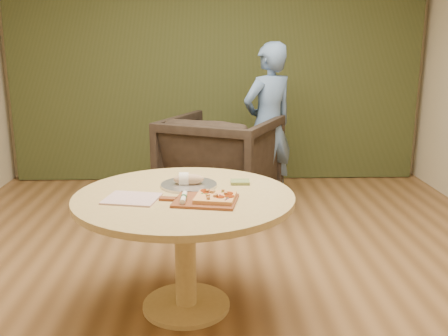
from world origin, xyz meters
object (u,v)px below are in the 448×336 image
cutlery_roll (184,197)px  serving_tray (189,185)px  pizza_paddle (204,201)px  bread_roll (187,179)px  person_standing (268,124)px  armchair (221,158)px  flatbread_pizza (215,197)px  pedestal_table (185,216)px

cutlery_roll → serving_tray: (0.02, 0.33, -0.02)m
pizza_paddle → bread_roll: size_ratio=2.42×
serving_tray → person_standing: bearing=69.5°
cutlery_roll → armchair: 2.15m
cutlery_roll → armchair: (0.27, 2.12, -0.26)m
pizza_paddle → serving_tray: 0.34m
flatbread_pizza → person_standing: bearing=76.0°
pizza_paddle → flatbread_pizza: 0.07m
pizza_paddle → serving_tray: size_ratio=1.31×
pizza_paddle → bread_roll: (-0.11, 0.33, 0.04)m
pedestal_table → bread_roll: 0.25m
bread_roll → serving_tray: bearing=0.0°
pizza_paddle → serving_tray: serving_tray is taller
pedestal_table → bread_roll: bearing=85.8°
cutlery_roll → pizza_paddle: bearing=6.0°
pizza_paddle → armchair: (0.16, 2.11, -0.24)m
bread_roll → person_standing: 2.10m
pedestal_table → flatbread_pizza: 0.29m
pizza_paddle → serving_tray: (-0.10, 0.33, -0.00)m
serving_tray → bread_roll: size_ratio=1.84×
bread_roll → pizza_paddle: bearing=-71.9°
cutlery_roll → bread_roll: size_ratio=1.03×
pedestal_table → bread_roll: bread_roll is taller
cutlery_roll → pedestal_table: bearing=93.9°
pedestal_table → flatbread_pizza: (0.19, -0.15, 0.17)m
serving_tray → armchair: (0.25, 1.78, -0.24)m
pizza_paddle → bread_roll: bread_roll is taller
pedestal_table → serving_tray: 0.23m
armchair → person_standing: (0.48, 0.18, 0.30)m
pedestal_table → pizza_paddle: pizza_paddle is taller
pedestal_table → pizza_paddle: size_ratio=2.83×
pedestal_table → serving_tray: bearing=83.0°
person_standing → pizza_paddle: bearing=42.4°
armchair → serving_tray: bearing=106.9°
pedestal_table → serving_tray: (0.02, 0.18, 0.15)m
pizza_paddle → armchair: size_ratio=0.45×
flatbread_pizza → armchair: 2.12m
pedestal_table → pizza_paddle: (0.12, -0.15, 0.15)m
flatbread_pizza → armchair: (0.09, 2.11, -0.26)m
serving_tray → bread_roll: 0.04m
flatbread_pizza → serving_tray: size_ratio=0.72×
cutlery_roll → person_standing: person_standing is taller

